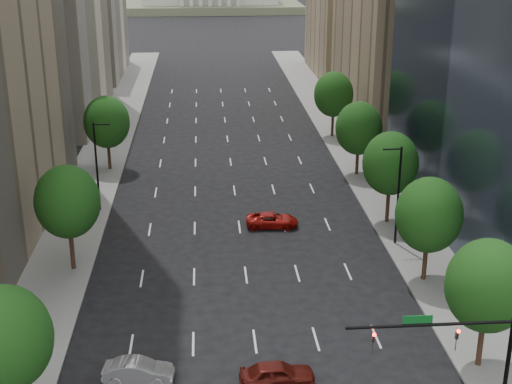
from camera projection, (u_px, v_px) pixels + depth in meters
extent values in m
cube|color=slate|center=(71.00, 231.00, 66.74)|extent=(6.00, 200.00, 0.15)
cube|color=slate|center=(402.00, 221.00, 68.90)|extent=(6.00, 200.00, 0.15)
cube|color=beige|center=(83.00, 26.00, 134.15)|extent=(14.00, 26.00, 18.00)
cube|color=#8C7759|center=(401.00, 13.00, 101.86)|extent=(14.00, 30.00, 30.00)
cube|color=#8C7759|center=(352.00, 31.00, 135.17)|extent=(14.00, 26.00, 16.00)
cylinder|color=#382316|center=(481.00, 339.00, 45.66)|extent=(0.36, 0.36, 4.00)
ellipsoid|color=#16390F|center=(488.00, 286.00, 44.37)|extent=(5.20, 5.20, 5.98)
cylinder|color=#382316|center=(425.00, 258.00, 56.91)|extent=(0.36, 0.36, 3.90)
ellipsoid|color=#16390F|center=(429.00, 215.00, 55.65)|extent=(5.20, 5.20, 5.98)
cylinder|color=#382316|center=(388.00, 202.00, 68.11)|extent=(0.36, 0.36, 4.10)
ellipsoid|color=#16390F|center=(390.00, 163.00, 66.78)|extent=(5.20, 5.20, 5.98)
cylinder|color=#382316|center=(357.00, 159.00, 81.27)|extent=(0.36, 0.36, 3.80)
ellipsoid|color=#16390F|center=(359.00, 128.00, 80.04)|extent=(5.20, 5.20, 5.98)
cylinder|color=#382316|center=(333.00, 122.00, 96.22)|extent=(0.36, 0.36, 4.00)
ellipsoid|color=#16390F|center=(334.00, 94.00, 94.92)|extent=(5.20, 5.20, 5.98)
ellipsoid|color=#16390F|center=(4.00, 339.00, 38.67)|extent=(5.20, 5.20, 5.98)
cylinder|color=#382316|center=(72.00, 247.00, 58.66)|extent=(0.36, 0.36, 4.15)
ellipsoid|color=#16390F|center=(67.00, 202.00, 57.32)|extent=(5.20, 5.20, 5.98)
cylinder|color=#382316|center=(109.00, 153.00, 83.04)|extent=(0.36, 0.36, 3.95)
ellipsoid|color=#16390F|center=(107.00, 122.00, 81.76)|extent=(5.20, 5.20, 5.98)
cylinder|color=black|center=(398.00, 197.00, 62.55)|extent=(0.20, 0.20, 9.00)
cylinder|color=black|center=(392.00, 149.00, 61.02)|extent=(1.60, 0.14, 0.14)
cylinder|color=black|center=(97.00, 168.00, 70.03)|extent=(0.20, 0.20, 9.00)
cylinder|color=black|center=(102.00, 125.00, 68.61)|extent=(1.60, 0.14, 0.14)
cylinder|color=black|center=(506.00, 375.00, 39.46)|extent=(0.24, 0.24, 7.00)
cylinder|color=black|center=(430.00, 325.00, 38.01)|extent=(9.00, 0.18, 0.18)
imported|color=black|center=(457.00, 333.00, 38.30)|extent=(0.18, 0.22, 1.10)
imported|color=black|center=(373.00, 336.00, 37.99)|extent=(0.18, 0.22, 1.10)
sphere|color=#FF0C07|center=(459.00, 331.00, 38.06)|extent=(0.20, 0.20, 0.20)
sphere|color=#FF0C07|center=(374.00, 335.00, 37.75)|extent=(0.20, 0.20, 0.20)
cube|color=#0C591E|center=(418.00, 319.00, 37.84)|extent=(1.60, 0.06, 0.45)
cube|color=#596647|center=(210.00, 5.00, 245.28)|extent=(60.00, 40.00, 2.50)
ellipsoid|color=olive|center=(16.00, 12.00, 537.62)|extent=(380.00, 342.00, 190.00)
ellipsoid|color=olive|center=(254.00, 16.00, 590.63)|extent=(440.00, 396.00, 240.00)
ellipsoid|color=olive|center=(443.00, 1.00, 637.52)|extent=(360.00, 324.00, 200.00)
imported|color=#4E120D|center=(277.00, 374.00, 44.18)|extent=(4.73, 2.16, 1.57)
imported|color=#A1A0A5|center=(138.00, 371.00, 44.63)|extent=(4.46, 1.89, 1.43)
imported|color=#960F0A|center=(272.00, 220.00, 67.63)|extent=(4.99, 2.51, 1.35)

